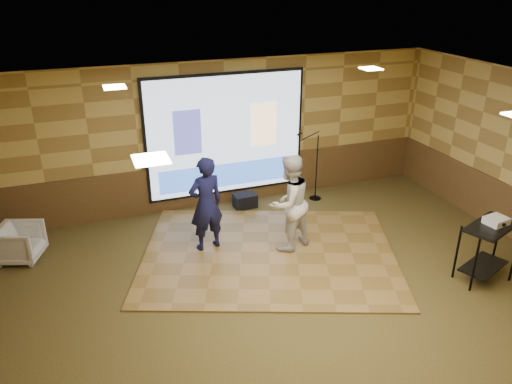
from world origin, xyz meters
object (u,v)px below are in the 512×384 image
object	(u,v)px
player_left	(206,204)
av_table	(488,241)
projector	(496,221)
banquet_chair	(20,243)
mic_stand	(314,178)
duffel_bag	(245,201)
projector_screen	(226,136)
player_right	(289,203)
dance_floor	(269,253)

from	to	relation	value
player_left	av_table	bearing A→B (deg)	136.64
projector	banquet_chair	distance (m)	7.77
mic_stand	banquet_chair	xyz separation A→B (m)	(-5.78, -0.51, -0.18)
av_table	projector	distance (m)	0.36
duffel_bag	av_table	bearing A→B (deg)	-54.90
projector_screen	projector	size ratio (longest dim) A/B	10.08
mic_stand	duffel_bag	xyz separation A→B (m)	(-1.52, 0.12, -0.35)
projector	banquet_chair	world-z (taller)	projector
projector_screen	player_right	world-z (taller)	projector_screen
projector_screen	player_left	world-z (taller)	projector_screen
projector_screen	duffel_bag	size ratio (longest dim) A/B	7.19
banquet_chair	mic_stand	bearing A→B (deg)	-65.64
player_left	mic_stand	world-z (taller)	player_left
projector_screen	banquet_chair	xyz separation A→B (m)	(-4.00, -0.98, -1.16)
player_right	duffel_bag	world-z (taller)	player_right
projector	mic_stand	distance (m)	3.95
player_left	banquet_chair	xyz separation A→B (m)	(-3.08, 0.76, -0.57)
projector	projector_screen	bearing A→B (deg)	117.05
av_table	player_right	bearing A→B (deg)	142.21
dance_floor	banquet_chair	distance (m)	4.26
player_right	projector_screen	bearing A→B (deg)	-100.43
player_left	banquet_chair	bearing A→B (deg)	-25.02
player_right	projector	world-z (taller)	player_right
duffel_bag	dance_floor	bearing A→B (deg)	-96.67
mic_stand	banquet_chair	bearing A→B (deg)	172.13
projector_screen	av_table	size ratio (longest dim) A/B	3.38
player_left	banquet_chair	size ratio (longest dim) A/B	2.46
projector_screen	banquet_chair	size ratio (longest dim) A/B	4.79
dance_floor	mic_stand	size ratio (longest dim) A/B	2.80
dance_floor	player_right	world-z (taller)	player_right
banquet_chair	projector_screen	bearing A→B (deg)	-56.88
projector_screen	player_left	distance (m)	2.05
projector	duffel_bag	size ratio (longest dim) A/B	0.71
projector_screen	mic_stand	size ratio (longest dim) A/B	2.14
player_left	duffel_bag	distance (m)	1.97
player_left	mic_stand	distance (m)	3.01
player_left	player_right	world-z (taller)	player_right
av_table	duffel_bag	world-z (taller)	av_table
mic_stand	banquet_chair	size ratio (longest dim) A/B	2.24
av_table	projector	size ratio (longest dim) A/B	2.98
projector_screen	player_left	size ratio (longest dim) A/B	1.95
projector_screen	banquet_chair	bearing A→B (deg)	-166.25
player_right	projector	bearing A→B (deg)	121.83
projector_screen	player_right	xyz separation A→B (m)	(0.43, -2.22, -0.58)
duffel_bag	projector_screen	bearing A→B (deg)	127.26
player_right	banquet_chair	size ratio (longest dim) A/B	2.50
av_table	duffel_bag	size ratio (longest dim) A/B	2.13
mic_stand	banquet_chair	distance (m)	5.81
banquet_chair	duffel_bag	xyz separation A→B (m)	(4.27, 0.63, -0.17)
player_left	projector_screen	bearing A→B (deg)	-128.86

